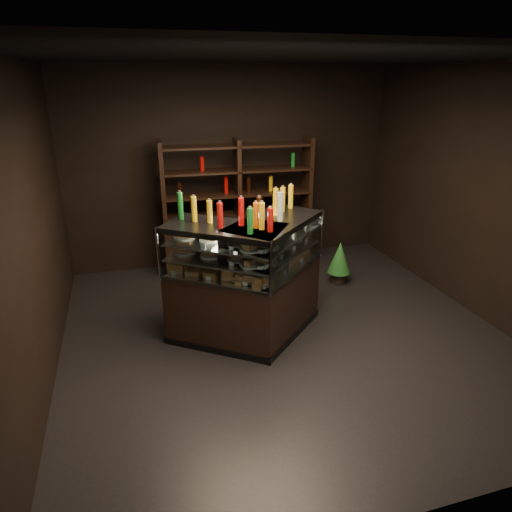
% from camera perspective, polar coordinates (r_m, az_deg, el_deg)
% --- Properties ---
extents(ground, '(5.00, 5.00, 0.00)m').
position_cam_1_polar(ground, '(5.46, 3.56, -9.69)').
color(ground, black).
rests_on(ground, ground).
extents(room_shell, '(5.02, 5.02, 3.01)m').
position_cam_1_polar(room_shell, '(4.75, 4.11, 10.71)').
color(room_shell, black).
rests_on(room_shell, ground).
extents(display_case, '(1.95, 1.34, 1.39)m').
position_cam_1_polar(display_case, '(5.20, -0.81, -5.46)').
color(display_case, black).
rests_on(display_case, ground).
extents(food_display, '(1.60, 0.91, 0.43)m').
position_cam_1_polar(food_display, '(4.96, -0.83, 0.51)').
color(food_display, '#C07245').
rests_on(food_display, display_case).
extents(bottles_top, '(1.42, 0.77, 0.30)m').
position_cam_1_polar(bottles_top, '(4.81, -0.89, 5.81)').
color(bottles_top, '#0F38B2').
rests_on(bottles_top, display_case).
extents(potted_conifer, '(0.33, 0.33, 0.71)m').
position_cam_1_polar(potted_conifer, '(6.67, 10.42, -0.10)').
color(potted_conifer, black).
rests_on(potted_conifer, ground).
extents(back_shelving, '(2.24, 0.53, 2.00)m').
position_cam_1_polar(back_shelving, '(6.98, -2.24, 3.07)').
color(back_shelving, black).
rests_on(back_shelving, ground).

